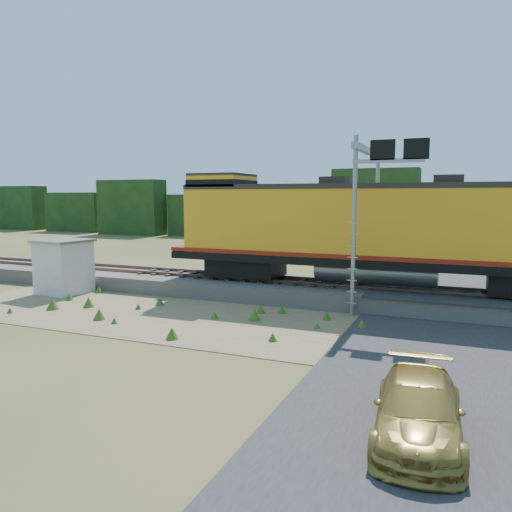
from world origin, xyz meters
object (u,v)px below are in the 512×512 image
at_px(locomotive, 370,229).
at_px(signal_gantry, 374,183).
at_px(shed, 64,266).
at_px(car, 418,410).

height_order(locomotive, signal_gantry, signal_gantry).
height_order(shed, signal_gantry, signal_gantry).
bearing_deg(signal_gantry, locomotive, 109.12).
bearing_deg(shed, car, -21.28).
relative_size(locomotive, shed, 7.20).
distance_m(locomotive, car, 13.73).
xyz_separation_m(shed, signal_gantry, (15.35, 2.99, 4.20)).
bearing_deg(car, locomotive, 100.31).
height_order(shed, car, shed).
bearing_deg(signal_gantry, shed, -168.97).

